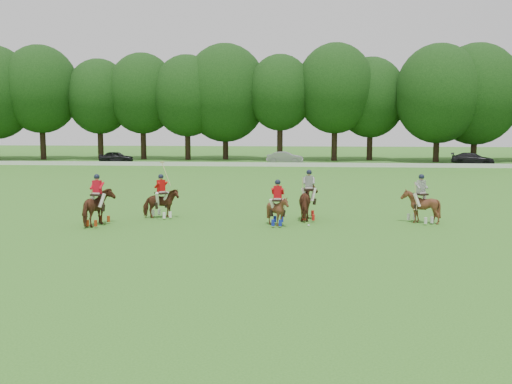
# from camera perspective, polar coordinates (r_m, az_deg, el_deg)

# --- Properties ---
(ground) EXTENTS (180.00, 180.00, 0.00)m
(ground) POSITION_cam_1_polar(r_m,az_deg,el_deg) (22.93, -2.60, -4.73)
(ground) COLOR #326D1F
(ground) RESTS_ON ground
(tree_line) EXTENTS (117.98, 14.32, 14.75)m
(tree_line) POSITION_cam_1_polar(r_m,az_deg,el_deg) (70.45, 2.68, 9.87)
(tree_line) COLOR black
(tree_line) RESTS_ON ground
(boundary_rail) EXTENTS (120.00, 0.10, 0.44)m
(boundary_rail) POSITION_cam_1_polar(r_m,az_deg,el_deg) (60.50, 2.03, 2.77)
(boundary_rail) COLOR white
(boundary_rail) RESTS_ON ground
(car_left) EXTENTS (4.04, 2.00, 1.33)m
(car_left) POSITION_cam_1_polar(r_m,az_deg,el_deg) (68.44, -13.79, 3.43)
(car_left) COLOR black
(car_left) RESTS_ON ground
(car_mid) EXTENTS (4.21, 1.68, 1.36)m
(car_mid) POSITION_cam_1_polar(r_m,az_deg,el_deg) (64.92, 2.92, 3.46)
(car_mid) COLOR gray
(car_mid) RESTS_ON ground
(car_right) EXTENTS (4.90, 3.01, 1.33)m
(car_right) POSITION_cam_1_polar(r_m,az_deg,el_deg) (67.51, 20.85, 3.13)
(car_right) COLOR black
(car_right) RESTS_ON ground
(polo_red_a) EXTENTS (1.24, 2.04, 2.34)m
(polo_red_a) POSITION_cam_1_polar(r_m,az_deg,el_deg) (26.69, -15.54, -1.46)
(polo_red_a) COLOR #4F2815
(polo_red_a) RESTS_ON ground
(polo_red_b) EXTENTS (1.86, 1.86, 2.70)m
(polo_red_b) POSITION_cam_1_polar(r_m,az_deg,el_deg) (28.14, -9.44, -1.08)
(polo_red_b) COLOR #4F2815
(polo_red_b) RESTS_ON ground
(polo_red_c) EXTENTS (1.14, 1.27, 2.09)m
(polo_red_c) POSITION_cam_1_polar(r_m,az_deg,el_deg) (25.74, 2.17, -1.78)
(polo_red_c) COLOR #4F2815
(polo_red_c) RESTS_ON ground
(polo_stripe_a) EXTENTS (1.26, 2.04, 2.41)m
(polo_stripe_a) POSITION_cam_1_polar(r_m,az_deg,el_deg) (27.38, 5.30, -0.97)
(polo_stripe_a) COLOR #4F2815
(polo_stripe_a) RESTS_ON ground
(polo_stripe_b) EXTENTS (1.81, 1.87, 2.28)m
(polo_stripe_b) POSITION_cam_1_polar(r_m,az_deg,el_deg) (27.47, 16.12, -1.32)
(polo_stripe_b) COLOR #4F2815
(polo_stripe_b) RESTS_ON ground
(polo_ball) EXTENTS (0.09, 0.09, 0.09)m
(polo_ball) POSITION_cam_1_polar(r_m,az_deg,el_deg) (25.76, 5.28, -3.35)
(polo_ball) COLOR white
(polo_ball) RESTS_ON ground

